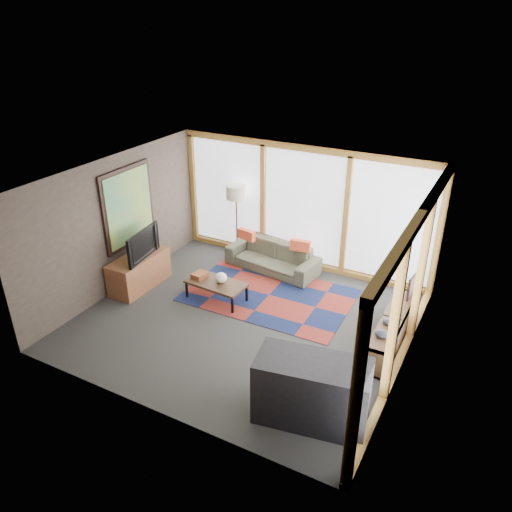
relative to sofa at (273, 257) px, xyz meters
The scene contains 17 objects.
ground 2.01m from the sofa, 77.46° to the right, with size 5.50×5.50×0.00m, color #292927.
room_envelope 2.09m from the sofa, 56.20° to the right, with size 5.52×5.02×2.62m.
rug 1.11m from the sofa, 66.94° to the right, with size 3.09×1.99×0.01m, color maroon.
sofa is the anchor object (origin of this frame).
pillow_left 0.72m from the sofa, behind, with size 0.39×0.12×0.22m, color #DB4A2B.
pillow_right 0.73m from the sofa, ahead, with size 0.41×0.12×0.23m, color #DB4A2B.
floor_lamp 1.10m from the sofa, behind, with size 0.42×0.42×1.65m, color #2F1F16, non-canonical shape.
coffee_table 1.63m from the sofa, 103.82° to the right, with size 1.12×0.56×0.37m, color #312013, non-canonical shape.
book_stack 1.75m from the sofa, 115.98° to the right, with size 0.22×0.28×0.09m, color brown.
vase 1.58m from the sofa, 101.20° to the right, with size 0.23×0.23×0.20m, color beige.
bookshelf 3.18m from the sofa, 25.86° to the right, with size 0.36×1.98×0.49m, color #312013, non-canonical shape.
bowl_a 3.47m from the sofa, 35.07° to the right, with size 0.21×0.21×0.10m, color black.
bowl_b 3.25m from the sofa, 29.65° to the right, with size 0.15×0.15×0.08m, color black.
shelf_picture 3.05m from the sofa, 12.05° to the right, with size 0.04×0.32×0.42m, color black.
tv_console 2.73m from the sofa, 137.06° to the right, with size 0.54×1.30×0.65m, color brown.
television 2.76m from the sofa, 135.71° to the right, with size 1.01×0.13×0.58m, color black.
bar_counter 4.27m from the sofa, 56.69° to the right, with size 1.48×0.69×0.94m, color black.
Camera 1 is at (3.63, -6.40, 5.00)m, focal length 35.00 mm.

